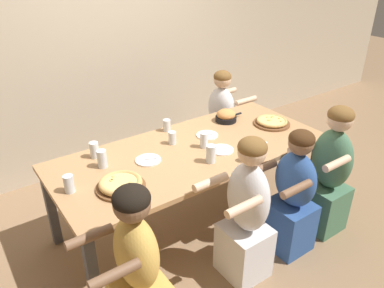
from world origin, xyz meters
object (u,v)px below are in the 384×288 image
(diner_near_left, at_px, (137,271))
(diner_near_midright, at_px, (292,197))
(pizza_board_second, at_px, (121,184))
(diner_near_right, at_px, (329,175))
(empty_plate_a, at_px, (222,150))
(drinking_glass_d, at_px, (69,185))
(drinking_glass_f, at_px, (263,151))
(drinking_glass_g, at_px, (167,126))
(diner_far_right, at_px, (221,122))
(drinking_glass_c, at_px, (172,138))
(drinking_glass_a, at_px, (204,141))
(pizza_board_main, at_px, (272,122))
(drinking_glass_e, at_px, (211,154))
(drinking_glass_h, at_px, (94,151))
(cocktail_glass_blue, at_px, (249,156))
(diner_near_center, at_px, (246,216))
(drinking_glass_b, at_px, (102,160))
(skillet_bowl, at_px, (226,116))
(empty_plate_c, at_px, (148,160))
(empty_plate_b, at_px, (207,135))

(diner_near_left, height_order, diner_near_midright, diner_near_left)
(pizza_board_second, xyz_separation_m, diner_near_right, (1.66, -0.55, -0.25))
(empty_plate_a, height_order, diner_near_midright, diner_near_midright)
(drinking_glass_d, distance_m, drinking_glass_f, 1.50)
(drinking_glass_g, xyz_separation_m, diner_far_right, (0.90, 0.30, -0.31))
(drinking_glass_c, distance_m, drinking_glass_d, 0.99)
(drinking_glass_a, distance_m, diner_far_right, 1.16)
(pizza_board_main, bearing_deg, drinking_glass_e, -166.30)
(pizza_board_second, height_order, drinking_glass_h, drinking_glass_h)
(cocktail_glass_blue, xyz_separation_m, diner_near_center, (-0.28, -0.30, -0.27))
(pizza_board_second, bearing_deg, pizza_board_main, 5.05)
(empty_plate_a, distance_m, drinking_glass_b, 0.98)
(skillet_bowl, relative_size, drinking_glass_g, 2.71)
(skillet_bowl, distance_m, diner_near_midright, 1.07)
(empty_plate_c, relative_size, diner_far_right, 0.19)
(drinking_glass_c, bearing_deg, drinking_glass_f, -52.17)
(empty_plate_a, height_order, cocktail_glass_blue, cocktail_glass_blue)
(drinking_glass_a, bearing_deg, drinking_glass_f, -54.17)
(pizza_board_main, distance_m, pizza_board_second, 1.66)
(drinking_glass_a, bearing_deg, diner_near_midright, -62.53)
(empty_plate_a, relative_size, drinking_glass_h, 1.48)
(pizza_board_main, bearing_deg, empty_plate_a, -169.93)
(drinking_glass_d, relative_size, drinking_glass_e, 0.89)
(empty_plate_b, relative_size, drinking_glass_d, 1.51)
(empty_plate_a, height_order, diner_near_center, diner_near_center)
(drinking_glass_d, relative_size, diner_near_right, 0.11)
(empty_plate_c, bearing_deg, drinking_glass_f, -31.07)
(diner_near_center, bearing_deg, drinking_glass_a, -11.16)
(drinking_glass_c, relative_size, diner_near_left, 0.10)
(diner_far_right, bearing_deg, diner_near_center, -33.27)
(drinking_glass_c, height_order, diner_near_center, diner_near_center)
(drinking_glass_b, height_order, drinking_glass_g, drinking_glass_b)
(cocktail_glass_blue, bearing_deg, drinking_glass_b, 148.88)
(drinking_glass_c, distance_m, diner_near_right, 1.37)
(skillet_bowl, bearing_deg, pizza_board_second, -161.12)
(drinking_glass_e, xyz_separation_m, diner_near_midright, (0.47, -0.47, -0.34))
(diner_far_right, distance_m, diner_near_left, 2.35)
(drinking_glass_e, relative_size, diner_near_center, 0.12)
(drinking_glass_b, distance_m, drinking_glass_h, 0.18)
(diner_far_right, bearing_deg, cocktail_glass_blue, -30.25)
(empty_plate_a, height_order, drinking_glass_a, drinking_glass_a)
(pizza_board_second, xyz_separation_m, empty_plate_c, (0.35, 0.23, -0.03))
(skillet_bowl, bearing_deg, diner_near_center, -122.39)
(empty_plate_c, bearing_deg, diner_near_center, -65.00)
(pizza_board_main, relative_size, empty_plate_c, 1.69)
(pizza_board_second, bearing_deg, skillet_bowl, 18.88)
(cocktail_glass_blue, height_order, drinking_glass_g, cocktail_glass_blue)
(pizza_board_main, bearing_deg, skillet_bowl, 134.40)
(drinking_glass_g, bearing_deg, pizza_board_second, -141.36)
(diner_near_left, xyz_separation_m, diner_near_center, (0.89, 0.00, 0.01))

